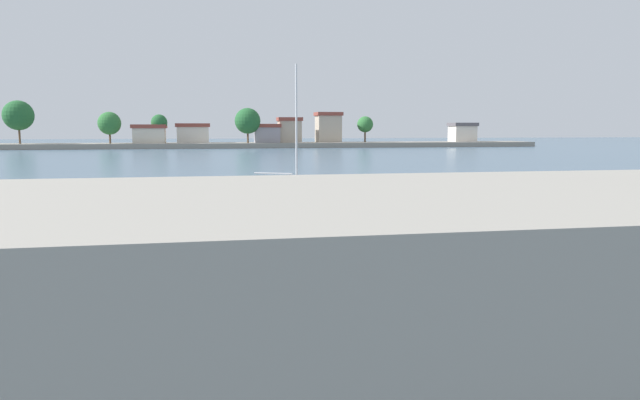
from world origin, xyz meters
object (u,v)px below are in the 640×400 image
moored_boat_1 (202,212)px  mooring_buoy_3 (543,193)px  moored_boat_3 (360,190)px  mooring_buoy_2 (84,205)px  moored_boat_0 (69,215)px  mooring_buoy_1 (190,244)px  moored_boat_4 (439,190)px  moored_boat_2 (292,197)px

moored_boat_1 → mooring_buoy_3: (19.25, 6.58, -0.34)m
moored_boat_3 → mooring_buoy_2: moored_boat_3 is taller
moored_boat_3 → mooring_buoy_2: bearing=-175.3°
moored_boat_0 → moored_boat_1: size_ratio=1.38×
moored_boat_1 → mooring_buoy_1: size_ratio=11.41×
moored_boat_4 → mooring_buoy_3: moored_boat_4 is taller
moored_boat_2 → mooring_buoy_3: bearing=32.1°
mooring_buoy_2 → mooring_buoy_1: bearing=-64.1°
moored_boat_0 → mooring_buoy_1: 6.85m
moored_boat_4 → mooring_buoy_1: (-12.59, -10.21, -0.43)m
mooring_buoy_2 → moored_boat_3: bearing=7.3°
moored_boat_4 → mooring_buoy_2: bearing=-169.9°
moored_boat_0 → mooring_buoy_3: moored_boat_0 is taller
moored_boat_1 → mooring_buoy_1: moored_boat_1 is taller
moored_boat_2 → mooring_buoy_1: 11.14m
mooring_buoy_1 → mooring_buoy_2: 12.05m
moored_boat_2 → moored_boat_1: bearing=-105.6°
moored_boat_3 → mooring_buoy_3: size_ratio=15.94×
moored_boat_3 → mooring_buoy_3: 10.70m
mooring_buoy_1 → mooring_buoy_3: (19.57, 11.68, -0.03)m
moored_boat_1 → moored_boat_2: bearing=67.3°
moored_boat_4 → mooring_buoy_3: bearing=24.0°
moored_boat_0 → moored_boat_2: size_ratio=0.81×
mooring_buoy_1 → mooring_buoy_3: 22.79m
moored_boat_3 → mooring_buoy_3: moored_boat_3 is taller
moored_boat_1 → mooring_buoy_3: size_ratio=13.64×
moored_boat_3 → moored_boat_4: moored_boat_4 is taller
moored_boat_3 → moored_boat_1: bearing=-141.4°
moored_boat_1 → moored_boat_3: bearing=60.2°
mooring_buoy_2 → moored_boat_1: bearing=-45.7°
mooring_buoy_1 → moored_boat_2: bearing=64.9°
mooring_buoy_2 → mooring_buoy_3: 24.85m
moored_boat_0 → mooring_buoy_1: size_ratio=15.79×
mooring_buoy_2 → mooring_buoy_3: mooring_buoy_2 is taller
moored_boat_0 → moored_boat_1: bearing=3.7°
moored_boat_3 → mooring_buoy_1: bearing=-127.8°
mooring_buoy_1 → moored_boat_0: bearing=133.2°
moored_boat_0 → moored_boat_4: size_ratio=1.59×
mooring_buoy_2 → mooring_buoy_3: bearing=2.0°
mooring_buoy_2 → moored_boat_0: bearing=-84.3°
moored_boat_4 → mooring_buoy_3: size_ratio=11.84×
moored_boat_1 → mooring_buoy_2: 8.01m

